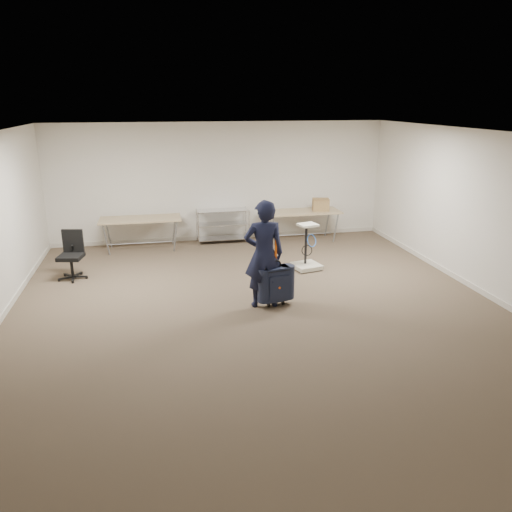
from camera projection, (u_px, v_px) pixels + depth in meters
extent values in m
plane|color=#443829|center=(259.00, 311.00, 8.10)|extent=(9.00, 9.00, 0.00)
plane|color=silver|center=(220.00, 182.00, 11.89)|extent=(8.00, 0.00, 8.00)
plane|color=silver|center=(393.00, 381.00, 3.48)|extent=(8.00, 0.00, 8.00)
plane|color=silver|center=(490.00, 216.00, 8.45)|extent=(0.00, 9.00, 9.00)
plane|color=white|center=(259.00, 134.00, 7.26)|extent=(8.00, 8.00, 0.00)
cube|color=beige|center=(221.00, 237.00, 12.28)|extent=(8.00, 0.02, 0.10)
cube|color=beige|center=(478.00, 290.00, 8.86)|extent=(0.02, 9.00, 0.10)
cube|color=tan|center=(140.00, 219.00, 11.22)|extent=(1.80, 0.75, 0.03)
cylinder|color=gray|center=(142.00, 243.00, 11.39)|extent=(1.50, 0.02, 0.02)
cylinder|color=gray|center=(106.00, 240.00, 10.90)|extent=(0.13, 0.04, 0.69)
cylinder|color=gray|center=(175.00, 236.00, 11.19)|extent=(0.13, 0.04, 0.69)
cylinder|color=gray|center=(108.00, 233.00, 11.46)|extent=(0.13, 0.04, 0.69)
cylinder|color=gray|center=(174.00, 230.00, 11.75)|extent=(0.13, 0.04, 0.69)
cube|color=tan|center=(302.00, 212.00, 11.95)|extent=(1.80, 0.75, 0.03)
cylinder|color=gray|center=(302.00, 234.00, 12.12)|extent=(1.50, 0.02, 0.02)
cylinder|color=gray|center=(275.00, 231.00, 11.63)|extent=(0.13, 0.04, 0.69)
cylinder|color=gray|center=(336.00, 228.00, 11.92)|extent=(0.13, 0.04, 0.69)
cylinder|color=gray|center=(269.00, 225.00, 12.19)|extent=(0.13, 0.04, 0.69)
cylinder|color=gray|center=(327.00, 222.00, 12.48)|extent=(0.13, 0.04, 0.69)
cylinder|color=silver|center=(198.00, 229.00, 11.58)|extent=(0.02, 0.02, 0.80)
cylinder|color=silver|center=(249.00, 227.00, 11.81)|extent=(0.02, 0.02, 0.80)
cylinder|color=silver|center=(197.00, 225.00, 12.00)|extent=(0.02, 0.02, 0.80)
cylinder|color=silver|center=(246.00, 222.00, 12.23)|extent=(0.02, 0.02, 0.80)
cube|color=silver|center=(223.00, 238.00, 12.00)|extent=(1.20, 0.45, 0.02)
cube|color=silver|center=(223.00, 224.00, 11.89)|extent=(1.20, 0.45, 0.02)
cube|color=silver|center=(222.00, 210.00, 11.80)|extent=(1.20, 0.45, 0.01)
imported|color=black|center=(264.00, 254.00, 8.05)|extent=(0.67, 0.46, 1.79)
cube|color=#161D31|center=(276.00, 283.00, 8.19)|extent=(0.46, 0.32, 0.57)
cube|color=black|center=(275.00, 300.00, 8.30)|extent=(0.40, 0.24, 0.03)
cylinder|color=black|center=(269.00, 305.00, 8.25)|extent=(0.04, 0.08, 0.08)
cylinder|color=black|center=(283.00, 302.00, 8.35)|extent=(0.04, 0.08, 0.08)
torus|color=black|center=(276.00, 265.00, 8.09)|extent=(0.18, 0.06, 0.18)
cube|color=#E24F0B|center=(276.00, 253.00, 8.05)|extent=(0.04, 0.01, 0.44)
cylinder|color=black|center=(73.00, 277.00, 9.55)|extent=(0.56, 0.56, 0.08)
cylinder|color=black|center=(72.00, 267.00, 9.49)|extent=(0.06, 0.06, 0.37)
cube|color=black|center=(71.00, 257.00, 9.43)|extent=(0.50, 0.50, 0.07)
cube|color=black|center=(73.00, 241.00, 9.55)|extent=(0.39, 0.13, 0.45)
cube|color=beige|center=(306.00, 266.00, 10.09)|extent=(0.61, 0.61, 0.08)
cylinder|color=black|center=(300.00, 272.00, 9.88)|extent=(0.06, 0.06, 0.04)
cylinder|color=black|center=(306.00, 244.00, 10.01)|extent=(0.05, 0.05, 0.82)
cube|color=beige|center=(308.00, 225.00, 9.84)|extent=(0.42, 0.38, 0.04)
torus|color=blue|center=(311.00, 241.00, 9.86)|extent=(0.28, 0.16, 0.25)
cube|color=#895E3F|center=(321.00, 205.00, 11.97)|extent=(0.43, 0.36, 0.29)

